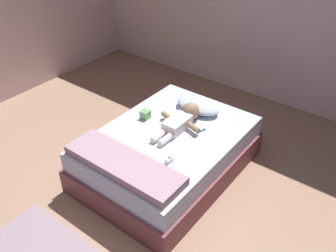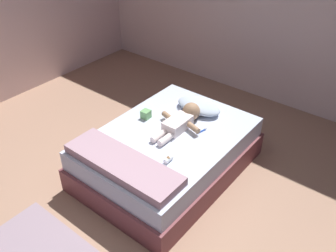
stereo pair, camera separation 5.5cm
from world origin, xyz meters
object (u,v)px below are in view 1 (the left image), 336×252
Objects in this scene: toy_block at (145,114)px; baby at (182,120)px; bed at (168,153)px; pillow at (198,106)px; baby_bottle at (169,159)px; toothbrush at (202,130)px.

baby is at bearing 17.47° from toy_block.
bed is 2.66× the size of baby.
baby is at bearing -84.79° from pillow.
bed is at bearing 128.80° from baby_bottle.
baby is at bearing 114.56° from baby_bottle.
toy_block reaches higher than bed.
baby reaches higher than bed.
toy_block is (-0.38, -0.12, -0.03)m from baby.
toothbrush reaches higher than bed.
toy_block is (-0.35, -0.46, -0.01)m from pillow.
bed is 0.42m from toothbrush.
toy_block is (-0.37, 0.09, 0.28)m from bed.
pillow is (-0.02, 0.55, 0.29)m from bed.
toy_block is 1.02× the size of baby_bottle.
baby_bottle is at bearing -72.63° from pillow.
bed is 14.02× the size of toothbrush.
baby is 7.20× the size of toy_block.
bed is 19.15× the size of toy_block.
toy_block reaches higher than baby_bottle.
pillow is at bearing 95.21° from baby.
baby_bottle is at bearing -87.77° from toothbrush.
baby is at bearing -169.97° from toothbrush.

